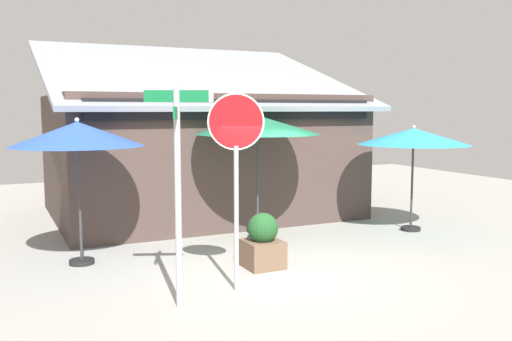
% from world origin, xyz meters
% --- Properties ---
extents(ground_plane, '(28.00, 28.00, 0.10)m').
position_xyz_m(ground_plane, '(0.00, 0.00, -0.05)').
color(ground_plane, '#9E9B93').
extents(cafe_building, '(7.75, 5.89, 4.62)m').
position_xyz_m(cafe_building, '(0.66, 5.72, 1.64)').
color(cafe_building, '#473833').
rests_on(cafe_building, ground).
extents(street_sign_post, '(0.87, 0.82, 3.02)m').
position_xyz_m(street_sign_post, '(-1.99, -0.90, 1.85)').
color(street_sign_post, '#A8AAB2').
rests_on(street_sign_post, ground).
extents(stop_sign, '(0.78, 0.34, 2.99)m').
position_xyz_m(stop_sign, '(-1.00, -0.61, 2.11)').
color(stop_sign, '#A8AAB2').
rests_on(stop_sign, ground).
extents(patio_umbrella_royal_blue_left, '(2.29, 2.29, 2.60)m').
position_xyz_m(patio_umbrella_royal_blue_left, '(-2.91, 1.91, 2.30)').
color(patio_umbrella_royal_blue_left, black).
rests_on(patio_umbrella_royal_blue_left, ground).
extents(patio_umbrella_forest_green_center, '(2.61, 2.61, 2.69)m').
position_xyz_m(patio_umbrella_forest_green_center, '(0.73, 2.23, 2.41)').
color(patio_umbrella_forest_green_center, black).
rests_on(patio_umbrella_forest_green_center, ground).
extents(patio_umbrella_teal_right, '(2.50, 2.50, 2.40)m').
position_xyz_m(patio_umbrella_teal_right, '(4.27, 1.53, 2.13)').
color(patio_umbrella_teal_right, black).
rests_on(patio_umbrella_teal_right, ground).
extents(sidewalk_planter, '(0.63, 0.63, 0.96)m').
position_xyz_m(sidewalk_planter, '(-0.09, 0.32, 0.44)').
color(sidewalk_planter, brown).
rests_on(sidewalk_planter, ground).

